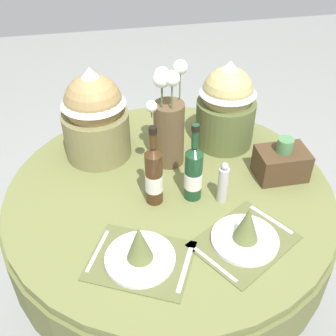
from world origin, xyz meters
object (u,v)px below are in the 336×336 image
Objects in this scene: gift_tub_back_right at (227,102)px; woven_basket_side_right at (281,162)px; place_setting_left at (140,252)px; wine_bottle_right at (194,172)px; flower_vase at (169,124)px; pepper_mill at (223,183)px; dining_table at (169,214)px; place_setting_right at (246,233)px; gift_tub_back_left at (94,111)px; wine_bottle_left at (154,175)px.

woven_basket_side_right is (0.16, -0.29, -0.15)m from gift_tub_back_right.
place_setting_left is 1.25× the size of wine_bottle_right.
wine_bottle_right is at bearing -123.90° from gift_tub_back_right.
pepper_mill is at bearing -61.58° from flower_vase.
dining_table is at bearing 179.31° from woven_basket_side_right.
pepper_mill reaches higher than place_setting_left.
place_setting_right is 0.31m from wine_bottle_right.
wine_bottle_right reaches higher than woven_basket_side_right.
gift_tub_back_left is (-0.30, 0.12, 0.03)m from flower_vase.
flower_vase is 0.35m from pepper_mill.
gift_tub_back_left is 1.03× the size of gift_tub_back_right.
gift_tub_back_right reaches higher than pepper_mill.
dining_table is at bearing 121.47° from place_setting_right.
place_setting_left is at bearing -81.68° from gift_tub_back_left.
wine_bottle_left is at bearing -140.74° from dining_table.
place_setting_left is 0.91× the size of flower_vase.
flower_vase is at bearing 108.59° from place_setting_right.
place_setting_left is 0.38m from place_setting_right.
dining_table is 3.25× the size of gift_tub_back_left.
wine_bottle_right is at bearing -171.53° from woven_basket_side_right.
wine_bottle_right is at bearing -46.62° from gift_tub_back_left.
gift_tub_back_right is at bearing -2.01° from gift_tub_back_left.
flower_vase reaches higher than place_setting_right.
place_setting_right is at bearing -129.20° from woven_basket_side_right.
wine_bottle_left is at bearing -174.41° from woven_basket_side_right.
gift_tub_back_right is at bearing 80.06° from place_setting_right.
gift_tub_back_right is (0.23, 0.35, 0.09)m from wine_bottle_right.
flower_vase is at bearing 66.72° from wine_bottle_left.
wine_bottle_right is at bearing 114.70° from place_setting_right.
gift_tub_back_right is 1.96× the size of woven_basket_side_right.
dining_table is at bearing 63.96° from place_setting_left.
gift_tub_back_right reaches higher than dining_table.
gift_tub_back_right is (0.12, 0.39, 0.13)m from pepper_mill.
dining_table is 3.19× the size of place_setting_right.
place_setting_right is at bearing 2.12° from place_setting_left.
place_setting_right is 0.65m from gift_tub_back_right.
flower_vase is (0.20, 0.53, 0.15)m from place_setting_left.
place_setting_right is 1.05× the size of gift_tub_back_right.
wine_bottle_left is 1.02× the size of wine_bottle_right.
gift_tub_back_left is (-0.35, 0.37, 0.10)m from wine_bottle_right.
gift_tub_back_left is at bearing 126.46° from place_setting_right.
dining_table is 0.39m from flower_vase.
place_setting_left is 1.23× the size of wine_bottle_left.
gift_tub_back_left reaches higher than wine_bottle_right.
flower_vase is 1.10× the size of gift_tub_back_left.
place_setting_right is (0.20, -0.33, 0.20)m from dining_table.
gift_tub_back_left is at bearing 157.93° from flower_vase.
wine_bottle_right reaches higher than pepper_mill.
wine_bottle_left is at bearing 135.16° from place_setting_right.
pepper_mill is at bearing 94.24° from place_setting_right.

